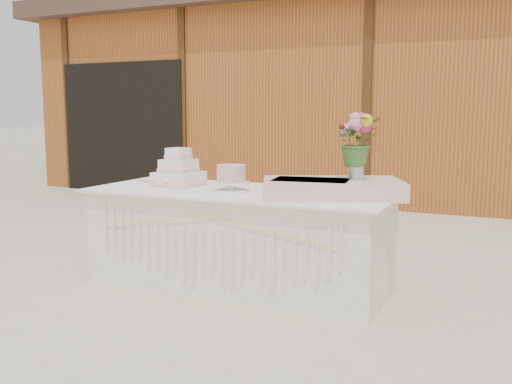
# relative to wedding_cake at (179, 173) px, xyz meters

# --- Properties ---
(ground) EXTENTS (80.00, 80.00, 0.00)m
(ground) POSITION_rel_wedding_cake_xyz_m (0.59, -0.05, -0.88)
(ground) COLOR beige
(ground) RESTS_ON ground
(barn) EXTENTS (12.60, 4.60, 3.30)m
(barn) POSITION_rel_wedding_cake_xyz_m (0.58, 5.95, 0.80)
(barn) COLOR #A55222
(barn) RESTS_ON ground
(cake_table) EXTENTS (2.40, 1.00, 0.77)m
(cake_table) POSITION_rel_wedding_cake_xyz_m (0.59, -0.05, -0.49)
(cake_table) COLOR white
(cake_table) RESTS_ON ground
(wedding_cake) EXTENTS (0.37, 0.37, 0.31)m
(wedding_cake) POSITION_rel_wedding_cake_xyz_m (0.00, 0.00, 0.00)
(wedding_cake) COLOR white
(wedding_cake) RESTS_ON cake_table
(pink_cake_stand) EXTENTS (0.28, 0.28, 0.20)m
(pink_cake_stand) POSITION_rel_wedding_cake_xyz_m (0.55, -0.12, 0.01)
(pink_cake_stand) COLOR white
(pink_cake_stand) RESTS_ON cake_table
(satin_runner) EXTENTS (1.13, 0.90, 0.12)m
(satin_runner) POSITION_rel_wedding_cake_xyz_m (1.34, -0.06, -0.04)
(satin_runner) COLOR beige
(satin_runner) RESTS_ON cake_table
(flower_vase) EXTENTS (0.11, 0.11, 0.15)m
(flower_vase) POSITION_rel_wedding_cake_xyz_m (1.50, -0.01, 0.09)
(flower_vase) COLOR silver
(flower_vase) RESTS_ON satin_runner
(bouquet) EXTENTS (0.42, 0.41, 0.35)m
(bouquet) POSITION_rel_wedding_cake_xyz_m (1.50, -0.01, 0.34)
(bouquet) COLOR #3B6428
(bouquet) RESTS_ON flower_vase
(loose_flowers) EXTENTS (0.15, 0.30, 0.02)m
(loose_flowers) POSITION_rel_wedding_cake_xyz_m (-0.42, 0.03, -0.10)
(loose_flowers) COLOR pink
(loose_flowers) RESTS_ON cake_table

